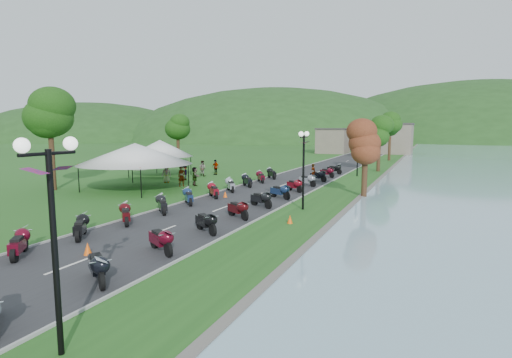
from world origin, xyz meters
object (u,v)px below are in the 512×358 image
at_px(pedestrian_a, 182,187).
at_px(pedestrian_b, 203,176).
at_px(streetlamp_near, 55,251).
at_px(vendor_tent_main, 136,166).
at_px(pedestrian_c, 185,180).

height_order(pedestrian_a, pedestrian_b, pedestrian_a).
xyz_separation_m(streetlamp_near, vendor_tent_main, (-15.60, 20.85, -0.50)).
bearing_deg(pedestrian_b, vendor_tent_main, 95.93).
distance_m(pedestrian_a, pedestrian_c, 4.65).
xyz_separation_m(streetlamp_near, pedestrian_a, (-13.00, 23.87, -2.50)).
bearing_deg(vendor_tent_main, pedestrian_c, 87.98).
bearing_deg(vendor_tent_main, streetlamp_near, -53.19).
bearing_deg(streetlamp_near, pedestrian_c, 118.83).
height_order(vendor_tent_main, pedestrian_a, vendor_tent_main).
relative_size(streetlamp_near, pedestrian_b, 2.89).
height_order(vendor_tent_main, pedestrian_b, vendor_tent_main).
xyz_separation_m(vendor_tent_main, pedestrian_b, (0.12, 10.62, -2.00)).
bearing_deg(vendor_tent_main, pedestrian_b, 89.33).
xyz_separation_m(pedestrian_a, pedestrian_c, (-2.35, 4.02, 0.00)).
height_order(streetlamp_near, pedestrian_a, streetlamp_near).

